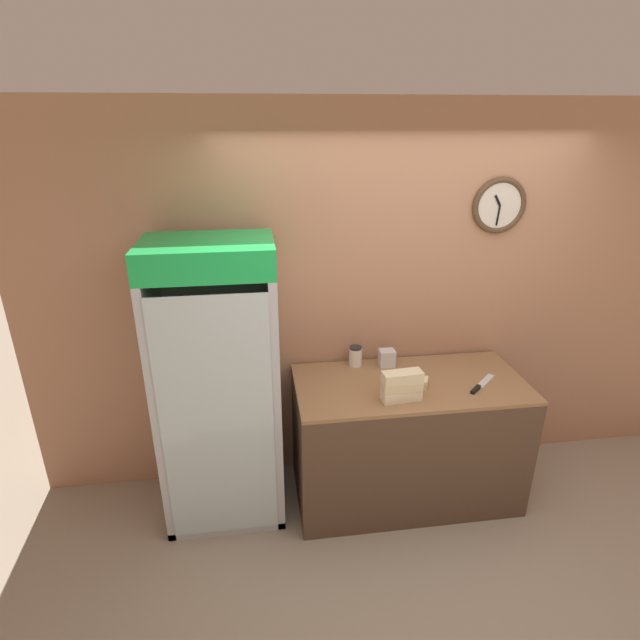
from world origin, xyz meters
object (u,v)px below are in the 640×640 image
object	(u,v)px
chefs_knife	(479,386)
sandwich_stack_bottom	(401,395)
beverage_cooler	(218,371)
sandwich_stack_top	(402,377)
condiment_jar	(355,356)
sandwich_flat_left	(409,381)
sandwich_stack_middle	(402,386)
napkin_dispenser	(387,358)

from	to	relation	value
chefs_knife	sandwich_stack_bottom	bearing A→B (deg)	-172.00
beverage_cooler	sandwich_stack_bottom	bearing A→B (deg)	-15.18
beverage_cooler	sandwich_stack_top	distance (m)	1.18
chefs_knife	condiment_jar	bearing A→B (deg)	150.32
beverage_cooler	sandwich_stack_bottom	xyz separation A→B (m)	(1.14, -0.31, -0.09)
chefs_knife	beverage_cooler	bearing A→B (deg)	172.25
chefs_knife	sandwich_stack_top	bearing A→B (deg)	-172.00
beverage_cooler	sandwich_stack_bottom	size ratio (longest dim) A/B	7.43
beverage_cooler	sandwich_flat_left	bearing A→B (deg)	-6.31
sandwich_stack_bottom	sandwich_flat_left	world-z (taller)	sandwich_stack_bottom
sandwich_stack_bottom	sandwich_flat_left	bearing A→B (deg)	57.96
sandwich_stack_top	sandwich_flat_left	world-z (taller)	sandwich_stack_top
sandwich_stack_bottom	sandwich_stack_top	world-z (taller)	sandwich_stack_top
sandwich_flat_left	beverage_cooler	bearing A→B (deg)	173.69
sandwich_stack_bottom	chefs_knife	bearing A→B (deg)	8.00
sandwich_stack_top	chefs_knife	bearing A→B (deg)	8.00
sandwich_stack_middle	chefs_knife	xyz separation A→B (m)	(0.56, 0.08, -0.09)
beverage_cooler	sandwich_stack_middle	xyz separation A→B (m)	(1.14, -0.31, -0.03)
chefs_knife	napkin_dispenser	size ratio (longest dim) A/B	2.22
sandwich_stack_bottom	condiment_jar	distance (m)	0.54
sandwich_stack_middle	chefs_knife	size ratio (longest dim) A/B	0.96
beverage_cooler	chefs_knife	world-z (taller)	beverage_cooler
sandwich_stack_bottom	sandwich_stack_middle	xyz separation A→B (m)	(0.00, 0.00, 0.07)
beverage_cooler	napkin_dispenser	size ratio (longest dim) A/B	16.03
beverage_cooler	sandwich_stack_middle	world-z (taller)	beverage_cooler
sandwich_flat_left	chefs_knife	xyz separation A→B (m)	(0.45, -0.09, -0.02)
sandwich_stack_bottom	condiment_jar	bearing A→B (deg)	110.65
sandwich_flat_left	sandwich_stack_middle	bearing A→B (deg)	-122.04
beverage_cooler	sandwich_stack_bottom	distance (m)	1.18
sandwich_stack_top	sandwich_flat_left	size ratio (longest dim) A/B	1.01
sandwich_stack_top	napkin_dispenser	size ratio (longest dim) A/B	2.15
sandwich_flat_left	sandwich_stack_bottom	bearing A→B (deg)	-122.04
chefs_knife	sandwich_flat_left	bearing A→B (deg)	168.31
sandwich_stack_bottom	chefs_knife	world-z (taller)	sandwich_stack_bottom
sandwich_stack_middle	napkin_dispenser	size ratio (longest dim) A/B	2.13
sandwich_stack_bottom	sandwich_stack_top	size ratio (longest dim) A/B	1.00
sandwich_flat_left	chefs_knife	distance (m)	0.46
sandwich_stack_middle	sandwich_flat_left	bearing A→B (deg)	57.96
sandwich_stack_bottom	condiment_jar	xyz separation A→B (m)	(-0.19, 0.50, 0.04)
beverage_cooler	sandwich_stack_top	bearing A→B (deg)	-15.18
sandwich_stack_bottom	napkin_dispenser	xyz separation A→B (m)	(0.03, 0.46, 0.03)
beverage_cooler	condiment_jar	world-z (taller)	beverage_cooler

